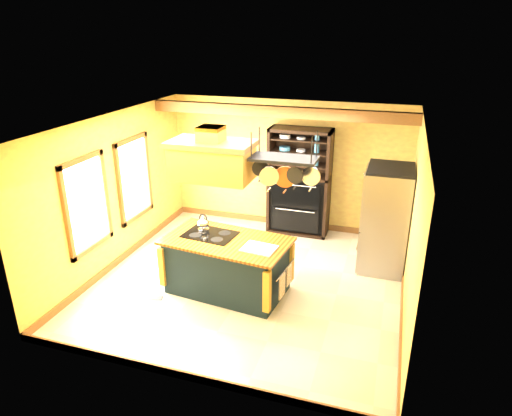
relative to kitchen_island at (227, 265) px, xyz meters
The scene contains 15 objects.
floor 0.67m from the kitchen_island, 58.10° to the left, with size 5.00×5.00×0.00m, color beige.
ceiling 2.28m from the kitchen_island, 58.10° to the left, with size 5.00×5.00×0.00m, color white.
wall_back 3.05m from the kitchen_island, 85.01° to the left, with size 5.00×0.02×2.70m, color #E0C152.
wall_front 2.28m from the kitchen_island, 83.07° to the right, with size 5.00×0.02×2.70m, color #E0C152.
wall_left 2.45m from the kitchen_island, 169.69° to the left, with size 0.02×5.00×2.70m, color #E0C152.
wall_right 2.92m from the kitchen_island, ahead, with size 0.02×5.00×2.70m, color #E0C152.
ceiling_beam 3.00m from the kitchen_island, 83.13° to the left, with size 5.00×0.15×0.20m, color olive.
window_near 2.43m from the kitchen_island, 169.96° to the right, with size 0.06×1.06×1.56m.
window_far 2.60m from the kitchen_island, 155.49° to the left, with size 0.06×1.06×1.56m.
kitchen_island is the anchor object (origin of this frame).
range_hood 1.77m from the kitchen_island, behind, with size 1.26×0.71×0.80m.
pot_rack 1.96m from the kitchen_island, ahead, with size 1.01×0.47×0.85m.
refrigerator 2.86m from the kitchen_island, 34.24° to the left, with size 0.79×0.93×1.82m.
hutch 2.76m from the kitchen_island, 77.78° to the left, with size 1.24×0.57×2.20m.
floor_register 1.28m from the kitchen_island, 150.34° to the right, with size 0.28×0.12×0.01m, color black.
Camera 1 is at (2.15, -6.45, 4.03)m, focal length 32.00 mm.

